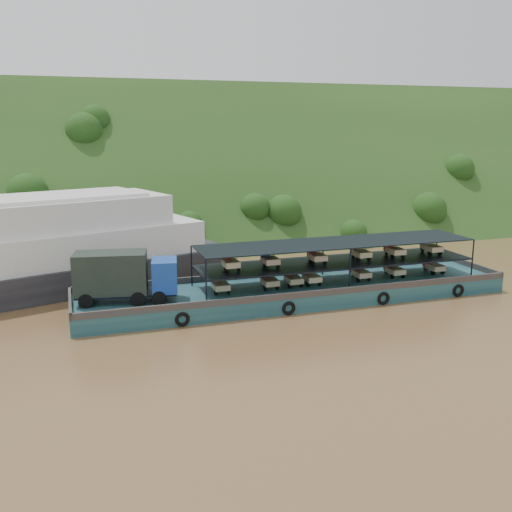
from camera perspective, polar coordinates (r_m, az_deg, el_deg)
name	(u,v)px	position (r m, az deg, el deg)	size (l,w,h in m)	color
ground	(291,301)	(46.23, 3.53, -4.48)	(160.00, 160.00, 0.00)	brown
hillside	(195,228)	(79.89, -6.07, 2.83)	(140.00, 28.00, 28.00)	#1B3513
cargo_barge	(278,287)	(45.64, 2.20, -3.08)	(35.00, 7.18, 4.92)	#133543
passenger_ferry	(1,254)	(51.41, -24.14, 0.18)	(40.83, 21.77, 8.04)	black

